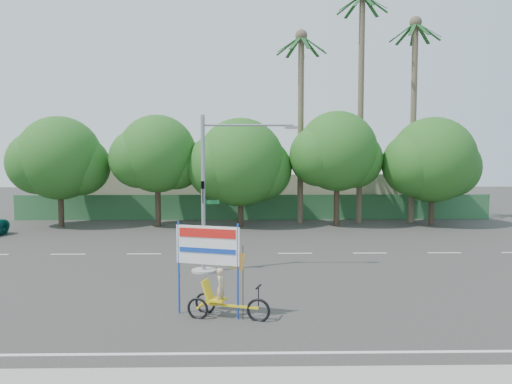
{
  "coord_description": "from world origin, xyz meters",
  "views": [
    {
      "loc": [
        -0.58,
        -18.1,
        5.33
      ],
      "look_at": [
        -0.13,
        5.2,
        3.5
      ],
      "focal_mm": 35.0,
      "sensor_mm": 36.0,
      "label": 1
    }
  ],
  "objects": [
    {
      "name": "ground",
      "position": [
        0.0,
        0.0,
        0.0
      ],
      "size": [
        120.0,
        120.0,
        0.0
      ],
      "primitive_type": "plane",
      "color": "#33302D",
      "rests_on": "ground"
    },
    {
      "name": "fence",
      "position": [
        0.0,
        21.5,
        1.0
      ],
      "size": [
        38.0,
        0.08,
        2.0
      ],
      "primitive_type": "cube",
      "color": "#336B3D",
      "rests_on": "ground"
    },
    {
      "name": "building_left",
      "position": [
        -10.0,
        26.0,
        2.0
      ],
      "size": [
        12.0,
        8.0,
        4.0
      ],
      "primitive_type": "cube",
      "color": "#BEB297",
      "rests_on": "ground"
    },
    {
      "name": "building_right",
      "position": [
        8.0,
        26.0,
        1.8
      ],
      "size": [
        14.0,
        8.0,
        3.6
      ],
      "primitive_type": "cube",
      "color": "#BEB297",
      "rests_on": "ground"
    },
    {
      "name": "tree_far_left",
      "position": [
        -14.05,
        18.0,
        4.76
      ],
      "size": [
        7.14,
        6.0,
        7.96
      ],
      "color": "#473828",
      "rests_on": "ground"
    },
    {
      "name": "tree_left",
      "position": [
        -7.05,
        18.0,
        5.06
      ],
      "size": [
        6.66,
        5.6,
        8.07
      ],
      "color": "#473828",
      "rests_on": "ground"
    },
    {
      "name": "tree_center",
      "position": [
        -1.05,
        18.0,
        4.47
      ],
      "size": [
        7.62,
        6.4,
        7.85
      ],
      "color": "#473828",
      "rests_on": "ground"
    },
    {
      "name": "tree_right",
      "position": [
        5.95,
        18.0,
        5.24
      ],
      "size": [
        6.9,
        5.8,
        8.36
      ],
      "color": "#473828",
      "rests_on": "ground"
    },
    {
      "name": "tree_far_right",
      "position": [
        12.95,
        18.0,
        4.64
      ],
      "size": [
        7.38,
        6.2,
        7.94
      ],
      "color": "#473828",
      "rests_on": "ground"
    },
    {
      "name": "palm_tall",
      "position": [
        8.0,
        19.5,
        10.46
      ],
      "size": [
        3.73,
        3.79,
        17.45
      ],
      "color": "#70604C",
      "rests_on": "ground"
    },
    {
      "name": "palm_mid",
      "position": [
        12.0,
        19.5,
        9.4
      ],
      "size": [
        3.73,
        3.79,
        15.45
      ],
      "color": "#70604C",
      "rests_on": "ground"
    },
    {
      "name": "palm_short",
      "position": [
        3.5,
        19.5,
        8.86
      ],
      "size": [
        3.73,
        3.79,
        14.45
      ],
      "color": "#70604C",
      "rests_on": "ground"
    },
    {
      "name": "traffic_signal",
      "position": [
        -2.2,
        3.98,
        2.92
      ],
      "size": [
        4.72,
        1.1,
        7.0
      ],
      "color": "gray",
      "rests_on": "ground"
    },
    {
      "name": "trike_billboard",
      "position": [
        -1.55,
        -2.21,
        1.26
      ],
      "size": [
        3.07,
        1.29,
        3.13
      ],
      "rotation": [
        0.0,
        0.0,
        -0.31
      ],
      "color": "black",
      "rests_on": "ground"
    }
  ]
}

